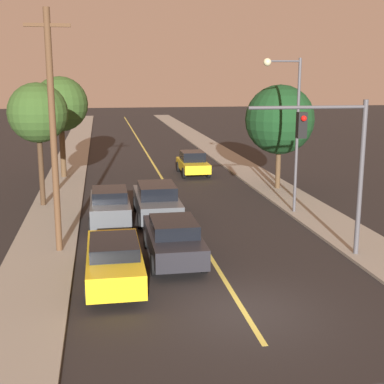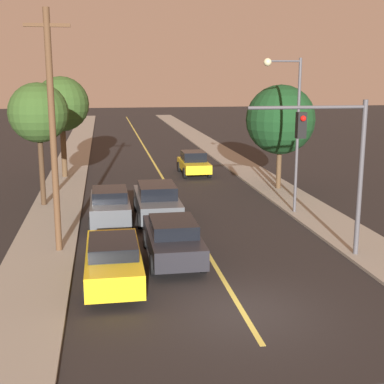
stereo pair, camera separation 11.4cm
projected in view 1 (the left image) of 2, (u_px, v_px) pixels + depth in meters
name	position (u px, v px, depth m)	size (l,w,h in m)	color
ground_plane	(244.00, 312.00, 15.19)	(200.00, 200.00, 0.00)	black
road_surface	(143.00, 147.00, 49.85)	(9.88, 80.00, 0.01)	black
sidewalk_left	(75.00, 148.00, 48.83)	(2.50, 80.00, 0.12)	gray
sidewalk_right	(208.00, 145.00, 50.86)	(2.50, 80.00, 0.12)	gray
car_near_lane_front	(173.00, 238.00, 19.35)	(1.92, 4.82, 1.54)	black
car_near_lane_second	(157.00, 201.00, 24.90)	(1.99, 5.12, 1.69)	#474C51
car_outer_lane_front	(114.00, 259.00, 17.23)	(1.86, 4.87, 1.48)	gold
car_outer_lane_second	(110.00, 206.00, 24.11)	(1.86, 4.39, 1.63)	#474C51
car_far_oncoming	(193.00, 163.00, 36.13)	(1.85, 4.14, 1.56)	gold
traffic_signal_mast	(336.00, 152.00, 18.86)	(4.33, 0.42, 5.64)	#47474C
streetlamp_right	(290.00, 115.00, 24.92)	(1.82, 0.36, 7.25)	#47474C
utility_pole_left	(53.00, 130.00, 19.25)	(1.60, 0.24, 8.77)	#513823
tree_left_near	(38.00, 113.00, 26.29)	(2.95, 2.95, 6.15)	#3D2B1C
tree_left_far	(60.00, 104.00, 33.89)	(3.47, 3.47, 6.43)	#4C3823
tree_right_near	(280.00, 120.00, 30.50)	(3.95, 3.95, 5.97)	#4C3823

